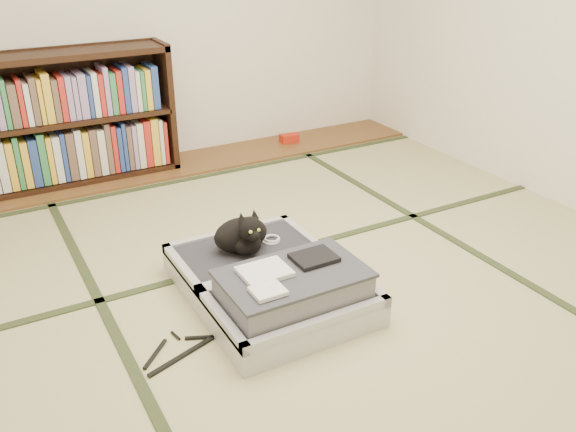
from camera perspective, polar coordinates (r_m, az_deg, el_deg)
floor at (r=3.18m, az=2.29°, el=-6.64°), size 4.50×4.50×0.00m
wood_strip at (r=4.82m, az=-10.15°, el=4.74°), size 4.00×0.50×0.02m
red_item at (r=5.21m, az=0.11°, el=7.28°), size 0.16×0.10×0.07m
tatami_borders at (r=3.55m, az=-1.84°, el=-2.86°), size 4.00×4.50×0.01m
bookcase at (r=4.58m, az=-19.92°, el=8.31°), size 1.47×0.34×0.95m
suitcase at (r=3.02m, az=-1.44°, el=-6.30°), size 0.75×1.01×0.30m
cat at (r=3.17m, az=-4.23°, el=-1.77°), size 0.34×0.34×0.27m
cable_coil at (r=3.31m, az=-1.60°, el=-2.22°), size 0.10×0.10×0.03m
hanger at (r=2.79m, az=-9.69°, el=-12.16°), size 0.42×0.26×0.01m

